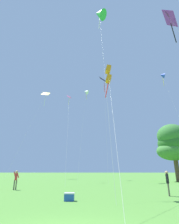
# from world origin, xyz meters

# --- Properties ---
(kite_pink_low) EXTENTS (1.88, 11.00, 15.43)m
(kite_pink_low) POSITION_xyz_m (-3.60, 25.41, 13.73)
(kite_pink_low) COLOR pink
(kite_pink_low) RESTS_ON ground_plane
(kite_orange_box) EXTENTS (0.70, 7.48, 10.11)m
(kite_orange_box) POSITION_xyz_m (2.04, 8.14, 9.25)
(kite_orange_box) COLOR orange
(kite_orange_box) RESTS_ON ground_plane
(kite_yellow_diamond) EXTENTS (4.96, 10.09, 22.29)m
(kite_yellow_diamond) POSITION_xyz_m (-11.98, 38.77, 20.43)
(kite_yellow_diamond) COLOR yellow
(kite_yellow_diamond) RESTS_ON ground_plane
(kite_blue_delta) EXTENTS (2.28, 12.23, 29.79)m
(kite_blue_delta) POSITION_xyz_m (21.72, 42.28, 28.75)
(kite_blue_delta) COLOR blue
(kite_blue_delta) RESTS_ON ground_plane
(kite_green_small) EXTENTS (2.58, 11.94, 25.05)m
(kite_green_small) POSITION_xyz_m (1.85, 15.70, 23.95)
(kite_green_small) COLOR green
(kite_green_small) RESTS_ON ground_plane
(kite_black_large) EXTENTS (1.97, 5.51, 19.23)m
(kite_black_large) POSITION_xyz_m (3.02, 25.82, 17.67)
(kite_black_large) COLOR black
(kite_black_large) RESTS_ON ground_plane
(kite_white_distant) EXTENTS (1.76, 9.07, 20.43)m
(kite_white_distant) POSITION_xyz_m (-0.79, 34.02, 19.69)
(kite_white_distant) COLOR white
(kite_white_distant) RESTS_ON ground_plane
(kite_purple_streamer) EXTENTS (4.32, 6.45, 20.15)m
(kite_purple_streamer) POSITION_xyz_m (10.25, 12.02, 18.35)
(kite_purple_streamer) COLOR purple
(kite_purple_streamer) RESTS_ON ground_plane
(person_in_blue_jacket) EXTENTS (0.28, 0.52, 1.65)m
(person_in_blue_jacket) POSITION_xyz_m (5.94, 8.48, 0.99)
(person_in_blue_jacket) COLOR #665B4C
(person_in_blue_jacket) RESTS_ON ground_plane
(person_foreground_watcher) EXTENTS (0.54, 0.25, 1.69)m
(person_foreground_watcher) POSITION_xyz_m (-6.44, 12.52, 1.02)
(person_foreground_watcher) COLOR #665B4C
(person_foreground_watcher) RESTS_ON ground_plane
(tree_right_cluster) EXTENTS (5.87, 5.57, 9.30)m
(tree_right_cluster) POSITION_xyz_m (14.43, 25.51, 6.04)
(tree_right_cluster) COLOR brown
(tree_right_cluster) RESTS_ON ground_plane
(picnic_cooler) EXTENTS (0.60, 0.40, 0.44)m
(picnic_cooler) POSITION_xyz_m (-0.69, 6.32, 0.22)
(picnic_cooler) COLOR #2351B2
(picnic_cooler) RESTS_ON ground_plane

